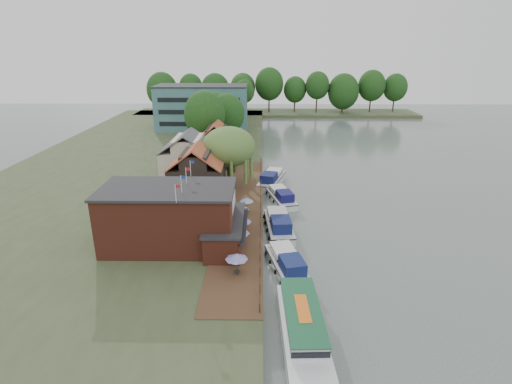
{
  "coord_description": "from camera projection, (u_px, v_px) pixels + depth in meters",
  "views": [
    {
      "loc": [
        -5.21,
        -43.69,
        23.45
      ],
      "look_at": [
        -6.0,
        12.0,
        3.0
      ],
      "focal_mm": 28.0,
      "sensor_mm": 36.0,
      "label": 1
    }
  ],
  "objects": [
    {
      "name": "umbrella_1",
      "position": [
        239.0,
        238.0,
        46.6
      ],
      "size": [
        2.43,
        2.43,
        2.38
      ],
      "primitive_type": null,
      "color": "navy",
      "rests_on": "quay_deck"
    },
    {
      "name": "umbrella_4",
      "position": [
        247.0,
        206.0,
        56.13
      ],
      "size": [
        1.99,
        1.99,
        2.38
      ],
      "primitive_type": null,
      "color": "navy",
      "rests_on": "quay_deck"
    },
    {
      "name": "umbrella_3",
      "position": [
        241.0,
        214.0,
        53.39
      ],
      "size": [
        2.14,
        2.14,
        2.38
      ],
      "primitive_type": null,
      "color": "#1B4E95",
      "rests_on": "quay_deck"
    },
    {
      "name": "ground",
      "position": [
        303.0,
        249.0,
        49.02
      ],
      "size": [
        260.0,
        260.0,
        0.0
      ],
      "primitive_type": "plane",
      "color": "#4B5753",
      "rests_on": "ground"
    },
    {
      "name": "swan",
      "position": [
        280.0,
        292.0,
        40.04
      ],
      "size": [
        0.44,
        0.44,
        0.44
      ],
      "primitive_type": "sphere",
      "color": "white",
      "rests_on": "ground"
    },
    {
      "name": "cruiser_0",
      "position": [
        287.0,
        261.0,
        43.79
      ],
      "size": [
        5.56,
        10.72,
        2.5
      ],
      "primitive_type": null,
      "rotation": [
        0.0,
        0.0,
        0.23
      ],
      "color": "silver",
      "rests_on": "ground"
    },
    {
      "name": "umbrella_2",
      "position": [
        243.0,
        227.0,
        49.65
      ],
      "size": [
        2.09,
        2.09,
        2.38
      ],
      "primitive_type": null,
      "color": "navy",
      "rests_on": "quay_deck"
    },
    {
      "name": "willow",
      "position": [
        229.0,
        159.0,
        64.85
      ],
      "size": [
        8.6,
        8.6,
        10.43
      ],
      "primitive_type": null,
      "color": "#476B2D",
      "rests_on": "land_bank"
    },
    {
      "name": "bank_tree_2",
      "position": [
        215.0,
        116.0,
        100.44
      ],
      "size": [
        7.92,
        7.92,
        11.81
      ],
      "primitive_type": null,
      "color": "#143811",
      "rests_on": "land_bank"
    },
    {
      "name": "bank_tree_3",
      "position": [
        245.0,
        102.0,
        120.75
      ],
      "size": [
        6.06,
        6.06,
        13.09
      ],
      "primitive_type": null,
      "color": "#143811",
      "rests_on": "land_bank"
    },
    {
      "name": "cottage_b",
      "position": [
        189.0,
        156.0,
        69.97
      ],
      "size": [
        9.6,
        8.6,
        8.5
      ],
      "primitive_type": null,
      "color": "beige",
      "rests_on": "land_bank"
    },
    {
      "name": "umbrella_0",
      "position": [
        237.0,
        265.0,
        41.04
      ],
      "size": [
        2.36,
        2.36,
        2.38
      ],
      "primitive_type": null,
      "color": "navy",
      "rests_on": "quay_deck"
    },
    {
      "name": "cottage_a",
      "position": [
        197.0,
        173.0,
        60.55
      ],
      "size": [
        8.6,
        7.6,
        8.5
      ],
      "primitive_type": null,
      "color": "black",
      "rests_on": "land_bank"
    },
    {
      "name": "tour_boat",
      "position": [
        303.0,
        327.0,
        33.26
      ],
      "size": [
        4.17,
        13.19,
        2.85
      ],
      "primitive_type": null,
      "rotation": [
        0.0,
        0.0,
        0.04
      ],
      "color": "silver",
      "rests_on": "ground"
    },
    {
      "name": "bank_tree_0",
      "position": [
        205.0,
        123.0,
        85.56
      ],
      "size": [
        8.77,
        8.77,
        13.73
      ],
      "primitive_type": null,
      "color": "#143811",
      "rests_on": "land_bank"
    },
    {
      "name": "bank_tree_4",
      "position": [
        229.0,
        101.0,
        129.43
      ],
      "size": [
        7.51,
        7.51,
        10.92
      ],
      "primitive_type": null,
      "color": "#143811",
      "rests_on": "land_bank"
    },
    {
      "name": "land_bank",
      "position": [
        141.0,
        164.0,
        82.1
      ],
      "size": [
        50.0,
        140.0,
        1.0
      ],
      "primitive_type": "cube",
      "color": "#384728",
      "rests_on": "ground"
    },
    {
      "name": "quay_deck",
      "position": [
        242.0,
        209.0,
        58.15
      ],
      "size": [
        6.0,
        50.0,
        0.1
      ],
      "primitive_type": "cube",
      "color": "#47301E",
      "rests_on": "land_bank"
    },
    {
      "name": "pub",
      "position": [
        186.0,
        217.0,
        46.66
      ],
      "size": [
        20.0,
        11.0,
        7.3
      ],
      "primitive_type": null,
      "color": "maroon",
      "rests_on": "land_bank"
    },
    {
      "name": "bank_tree_5",
      "position": [
        242.0,
        95.0,
        134.89
      ],
      "size": [
        6.93,
        6.93,
        13.47
      ],
      "primitive_type": null,
      "color": "#143811",
      "rests_on": "land_bank"
    },
    {
      "name": "quay_rail",
      "position": [
        261.0,
        205.0,
        58.43
      ],
      "size": [
        0.2,
        49.0,
        1.0
      ],
      "primitive_type": null,
      "color": "black",
      "rests_on": "land_bank"
    },
    {
      "name": "cruiser_1",
      "position": [
        279.0,
        222.0,
        53.24
      ],
      "size": [
        4.42,
        11.12,
        2.67
      ],
      "primitive_type": null,
      "rotation": [
        0.0,
        0.0,
        0.08
      ],
      "color": "silver",
      "rests_on": "ground"
    },
    {
      "name": "cottage_c",
      "position": [
        217.0,
        144.0,
        78.37
      ],
      "size": [
        7.6,
        7.6,
        8.5
      ],
      "primitive_type": null,
      "color": "black",
      "rests_on": "land_bank"
    },
    {
      "name": "hotel_block",
      "position": [
        202.0,
        107.0,
        112.55
      ],
      "size": [
        25.4,
        12.4,
        12.3
      ],
      "primitive_type": null,
      "color": "#38666B",
      "rests_on": "land_bank"
    },
    {
      "name": "cruiser_3",
      "position": [
        272.0,
        177.0,
        71.37
      ],
      "size": [
        6.26,
        11.31,
        2.65
      ],
      "primitive_type": null,
      "rotation": [
        0.0,
        0.0,
        -0.27
      ],
      "color": "silver",
      "rests_on": "ground"
    },
    {
      "name": "cruiser_2",
      "position": [
        281.0,
        195.0,
        63.24
      ],
      "size": [
        5.61,
        10.36,
        2.39
      ],
      "primitive_type": null,
      "rotation": [
        0.0,
        0.0,
        0.26
      ],
      "color": "silver",
      "rests_on": "ground"
    },
    {
      "name": "bank_tree_1",
      "position": [
        227.0,
        120.0,
        94.05
      ],
      "size": [
        8.29,
        8.29,
        12.2
      ],
      "primitive_type": null,
      "color": "#143811",
      "rests_on": "land_bank"
    }
  ]
}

